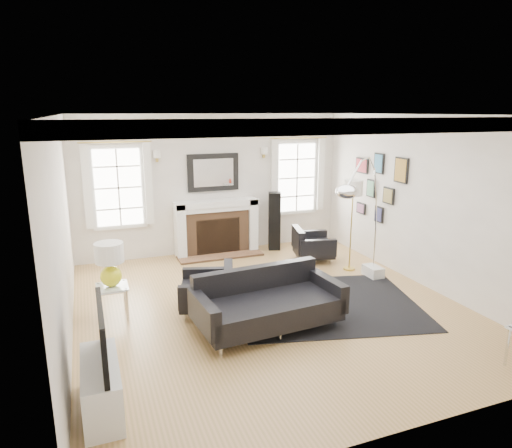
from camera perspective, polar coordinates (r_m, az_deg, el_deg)
name	(u,v)px	position (r m, az deg, el deg)	size (l,w,h in m)	color
floor	(269,306)	(6.97, 1.58, -10.17)	(6.00, 6.00, 0.00)	olive
back_wall	(213,184)	(9.32, -5.40, 4.95)	(5.50, 0.04, 2.80)	silver
front_wall	(406,290)	(4.04, 18.24, -7.81)	(5.50, 0.04, 2.80)	silver
left_wall	(62,233)	(6.06, -23.14, -1.01)	(0.04, 6.00, 2.80)	silver
right_wall	(424,202)	(7.97, 20.28, 2.61)	(0.04, 6.00, 2.80)	silver
ceiling	(270,115)	(6.36, 1.75, 13.51)	(5.50, 6.00, 0.02)	white
crown_molding	(270,119)	(6.36, 1.74, 12.97)	(5.50, 6.00, 0.12)	white
fireplace	(217,228)	(9.30, -4.94, -0.47)	(1.70, 0.69, 1.11)	white
mantel_mirror	(213,172)	(9.24, -5.36, 6.44)	(1.05, 0.07, 0.75)	black
window_left	(118,187)	(8.96, -16.83, 4.42)	(1.24, 0.15, 1.62)	white
window_right	(297,177)	(9.91, 5.09, 5.83)	(1.24, 0.15, 1.62)	white
gallery_wall	(376,183)	(8.93, 14.79, 5.02)	(0.04, 1.73, 1.29)	black
tv_unit	(101,380)	(4.88, -18.75, -17.95)	(0.35, 1.00, 1.09)	white
area_rug	(327,303)	(7.11, 8.91, -9.79)	(2.67, 2.22, 0.01)	black
sofa	(266,304)	(6.18, 1.31, -9.92)	(2.02, 1.06, 0.64)	black
armchair_left	(210,291)	(6.71, -5.77, -8.30)	(0.95, 1.01, 0.56)	black
armchair_right	(311,246)	(8.95, 6.88, -2.69)	(0.88, 0.94, 0.54)	black
coffee_table	(241,307)	(6.05, -1.95, -10.38)	(0.88, 0.88, 0.39)	silver
side_table_left	(112,293)	(6.77, -17.51, -8.20)	(0.43, 0.43, 0.47)	silver
gourd_lamp	(110,262)	(6.61, -17.80, -4.49)	(0.39, 0.39, 0.63)	yellow
arc_floor_lamp	(363,219)	(7.23, 13.21, 0.56)	(1.59, 1.48, 2.26)	silver
stick_floor_lamp	(353,193)	(8.28, 12.03, 3.87)	(0.34, 0.34, 1.66)	gold
speaker_tower	(274,221)	(9.54, 2.32, 0.36)	(0.24, 0.24, 1.22)	black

